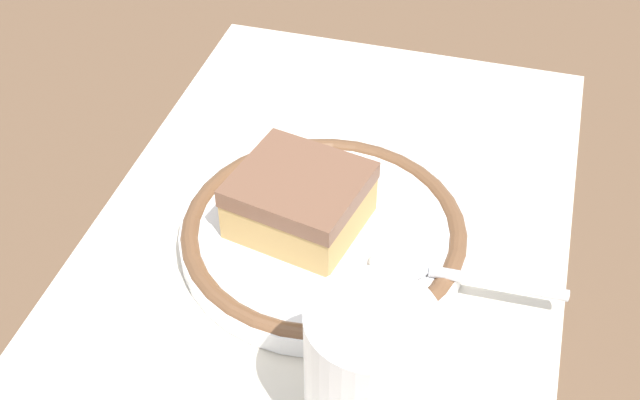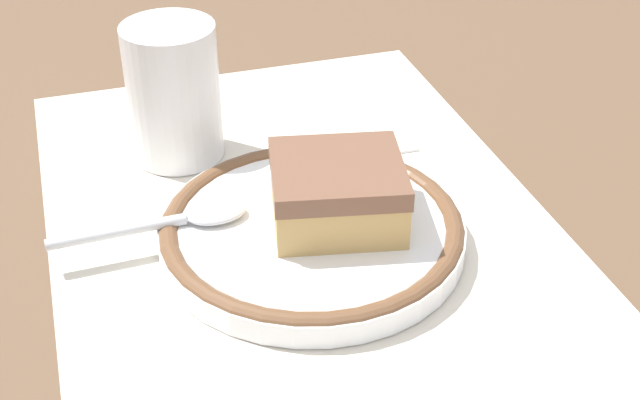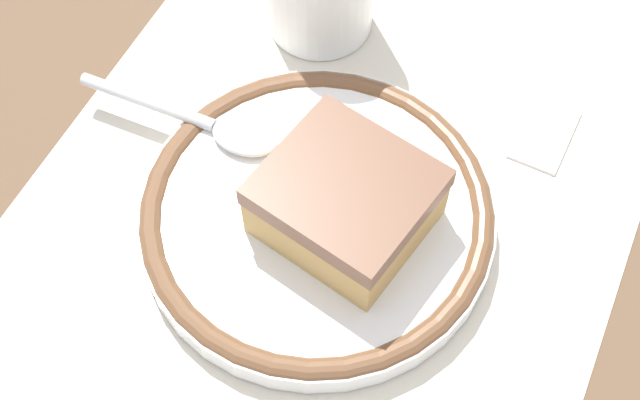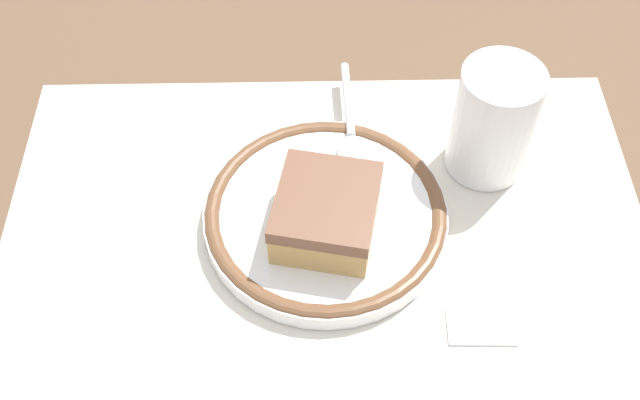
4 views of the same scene
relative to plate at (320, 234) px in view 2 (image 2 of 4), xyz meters
name	(u,v)px [view 2 (image 2 of 4)]	position (x,y,z in m)	size (l,w,h in m)	color
ground_plane	(312,245)	(0.00, 0.00, -0.01)	(2.40, 2.40, 0.00)	brown
placemat	(312,244)	(0.00, 0.00, -0.01)	(0.52, 0.32, 0.00)	beige
plate	(320,234)	(0.00, 0.00, 0.00)	(0.19, 0.19, 0.02)	white
cake_slice	(337,192)	(0.00, -0.01, 0.03)	(0.09, 0.09, 0.04)	tan
spoon	(181,219)	(0.03, 0.08, 0.01)	(0.03, 0.13, 0.01)	silver
cup	(174,100)	(0.14, 0.07, 0.03)	(0.07, 0.07, 0.10)	white
sugar_packet	(390,133)	(0.12, -0.09, -0.01)	(0.05, 0.03, 0.01)	white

